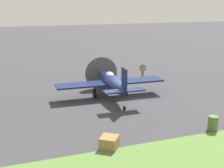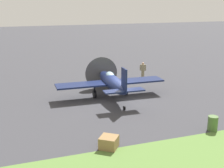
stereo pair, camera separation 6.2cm
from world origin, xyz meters
name	(u,v)px [view 1 (the left image)]	position (x,y,z in m)	size (l,w,h in m)	color
ground_plane	(118,102)	(0.00, 0.00, 0.00)	(160.00, 160.00, 0.00)	#38383D
airplane_lead	(111,82)	(-0.16, 1.18, 1.33)	(8.90, 7.06, 3.18)	#141E47
ground_crew_chief	(143,70)	(4.80, 5.82, 0.91)	(0.57, 0.38, 1.73)	#847A5B
fuel_drum	(213,123)	(3.44, -7.00, 0.45)	(0.60, 0.60, 0.90)	#476633
supply_crate	(109,142)	(-3.21, -7.06, 0.32)	(0.90, 0.90, 0.64)	olive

